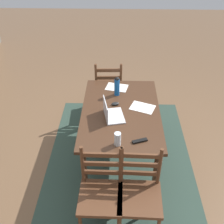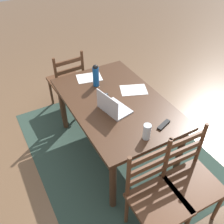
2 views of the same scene
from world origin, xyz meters
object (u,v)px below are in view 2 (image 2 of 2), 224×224
object	(u,v)px
computer_mouse	(105,95)
tv_remote	(164,125)
dining_table	(116,107)
laptop	(112,107)
chair_left_far	(156,199)
drinking_glass	(147,132)
chair_left_near	(191,180)
water_bottle	(96,75)
chair_right_far	(67,82)

from	to	relation	value
computer_mouse	tv_remote	world-z (taller)	computer_mouse
dining_table	laptop	distance (m)	0.24
chair_left_far	drinking_glass	xyz separation A→B (m)	(0.42, -0.16, 0.37)
chair_left_near	chair_left_far	size ratio (longest dim) A/B	1.00
water_bottle	drinking_glass	size ratio (longest dim) A/B	1.72
chair_left_near	tv_remote	world-z (taller)	chair_left_near
drinking_glass	computer_mouse	bearing A→B (deg)	2.98
computer_mouse	laptop	bearing A→B (deg)	154.78
chair_right_far	drinking_glass	distance (m)	1.70
dining_table	computer_mouse	size ratio (longest dim) A/B	14.98
chair_left_near	laptop	distance (m)	1.02
chair_left_near	computer_mouse	size ratio (longest dim) A/B	9.50
chair_left_near	laptop	xyz separation A→B (m)	(0.90, 0.32, 0.35)
chair_left_far	drinking_glass	size ratio (longest dim) A/B	6.10
water_bottle	tv_remote	distance (m)	0.98
chair_left_near	laptop	world-z (taller)	laptop
chair_left_far	laptop	xyz separation A→B (m)	(0.90, -0.07, 0.35)
dining_table	tv_remote	xyz separation A→B (m)	(-0.56, -0.21, 0.10)
dining_table	water_bottle	world-z (taller)	water_bottle
chair_left_near	drinking_glass	bearing A→B (deg)	28.73
chair_left_near	computer_mouse	bearing A→B (deg)	13.02
dining_table	drinking_glass	distance (m)	0.64
chair_left_near	computer_mouse	xyz separation A→B (m)	(1.16, 0.27, 0.31)
chair_left_far	drinking_glass	distance (m)	0.58
chair_right_far	tv_remote	size ratio (longest dim) A/B	5.59
tv_remote	drinking_glass	bearing A→B (deg)	82.83
chair_left_near	tv_remote	xyz separation A→B (m)	(0.47, -0.01, 0.30)
chair_right_far	computer_mouse	xyz separation A→B (m)	(-0.91, -0.12, 0.31)
chair_right_far	chair_left_far	size ratio (longest dim) A/B	1.00
dining_table	tv_remote	size ratio (longest dim) A/B	8.81
chair_left_far	drinking_glass	bearing A→B (deg)	-21.01
chair_right_far	tv_remote	bearing A→B (deg)	-165.97
dining_table	chair_left_near	size ratio (longest dim) A/B	1.58
chair_right_far	chair_left_far	bearing A→B (deg)	179.96
chair_left_near	laptop	size ratio (longest dim) A/B	2.66
chair_left_far	laptop	distance (m)	0.97
chair_left_far	drinking_glass	world-z (taller)	chair_left_far
chair_left_near	tv_remote	size ratio (longest dim) A/B	5.59
water_bottle	chair_left_far	bearing A→B (deg)	174.30
chair_right_far	computer_mouse	world-z (taller)	chair_right_far
laptop	tv_remote	size ratio (longest dim) A/B	2.10
chair_left_far	computer_mouse	bearing A→B (deg)	-6.01
chair_right_far	water_bottle	bearing A→B (deg)	-168.22
chair_right_far	chair_left_far	world-z (taller)	same
dining_table	chair_right_far	xyz separation A→B (m)	(1.04, 0.19, -0.20)
water_bottle	laptop	bearing A→B (deg)	172.08
chair_left_near	tv_remote	distance (m)	0.56
tv_remote	chair_right_far	bearing A→B (deg)	-5.70
chair_right_far	drinking_glass	xyz separation A→B (m)	(-1.66, -0.16, 0.37)
chair_right_far	laptop	size ratio (longest dim) A/B	2.66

